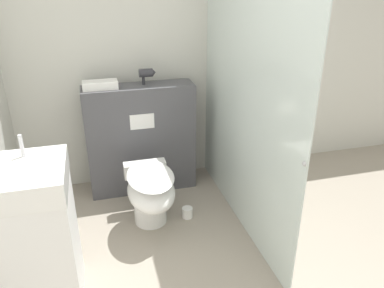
# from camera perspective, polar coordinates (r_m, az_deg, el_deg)

# --- Properties ---
(wall_back) EXTENTS (8.00, 0.06, 2.50)m
(wall_back) POSITION_cam_1_polar(r_m,az_deg,el_deg) (3.71, -5.23, 13.03)
(wall_back) COLOR silver
(wall_back) RESTS_ON ground_plane
(partition_panel) EXTENTS (1.02, 0.29, 1.06)m
(partition_panel) POSITION_cam_1_polar(r_m,az_deg,el_deg) (3.64, -7.74, 0.77)
(partition_panel) COLOR #4C4C51
(partition_panel) RESTS_ON ground_plane
(shower_glass) EXTENTS (0.04, 1.92, 2.06)m
(shower_glass) POSITION_cam_1_polar(r_m,az_deg,el_deg) (2.98, 7.83, 5.66)
(shower_glass) COLOR silver
(shower_glass) RESTS_ON ground_plane
(toilet) EXTENTS (0.38, 0.67, 0.52)m
(toilet) POSITION_cam_1_polar(r_m,az_deg,el_deg) (3.15, -6.35, -7.36)
(toilet) COLOR white
(toilet) RESTS_ON ground_plane
(sink_vanity) EXTENTS (0.48, 0.53, 1.12)m
(sink_vanity) POSITION_cam_1_polar(r_m,az_deg,el_deg) (2.56, -22.76, -13.02)
(sink_vanity) COLOR white
(sink_vanity) RESTS_ON ground_plane
(hair_drier) EXTENTS (0.15, 0.08, 0.14)m
(hair_drier) POSITION_cam_1_polar(r_m,az_deg,el_deg) (3.47, -6.91, 10.65)
(hair_drier) COLOR #2D2D33
(hair_drier) RESTS_ON partition_panel
(folded_towel) EXTENTS (0.30, 0.15, 0.07)m
(folded_towel) POSITION_cam_1_polar(r_m,az_deg,el_deg) (3.41, -13.82, 8.74)
(folded_towel) COLOR white
(folded_towel) RESTS_ON partition_panel
(spare_toilet_roll) EXTENTS (0.09, 0.09, 0.09)m
(spare_toilet_roll) POSITION_cam_1_polar(r_m,az_deg,el_deg) (3.37, -0.71, -10.40)
(spare_toilet_roll) COLOR white
(spare_toilet_roll) RESTS_ON ground_plane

